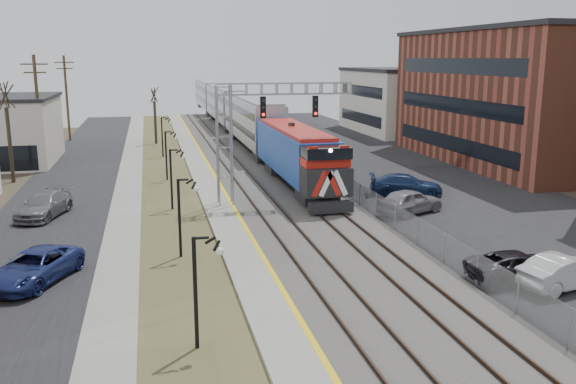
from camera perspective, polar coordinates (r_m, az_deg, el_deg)
name	(u,v)px	position (r m, az deg, el deg)	size (l,w,h in m)	color
street_west	(65,193)	(47.77, -20.13, -0.05)	(7.00, 120.00, 0.04)	black
sidewalk	(128,189)	(47.38, -14.74, 0.23)	(2.00, 120.00, 0.08)	gray
grass_median	(169,188)	(47.37, -11.11, 0.40)	(4.00, 120.00, 0.06)	#484A27
platform	(208,185)	(47.53, -7.50, 0.68)	(2.00, 120.00, 0.24)	gray
ballast_bed	(271,182)	(48.24, -1.58, 0.93)	(8.00, 120.00, 0.20)	#595651
parking_lot	(412,177)	(51.91, 11.52, 1.42)	(16.00, 120.00, 0.04)	black
platform_edge	(219,183)	(47.59, -6.45, 0.87)	(0.24, 120.00, 0.01)	gold
track_near	(246,181)	(47.86, -3.93, 1.03)	(1.58, 120.00, 0.15)	#2D2119
track_far	(290,179)	(48.51, 0.15, 1.21)	(1.58, 120.00, 0.15)	#2D2119
train	(232,111)	(80.45, -5.22, 7.55)	(3.00, 85.85, 5.33)	#123895
signal_gantry	(250,123)	(40.09, -3.56, 6.49)	(9.00, 1.07, 8.15)	gray
lampposts	(179,217)	(30.65, -10.15, -2.36)	(0.14, 62.14, 4.00)	black
fence	(322,171)	(49.08, 3.23, 1.95)	(0.04, 120.00, 1.60)	gray
bare_trees	(53,149)	(51.29, -21.13, 3.74)	(12.30, 42.30, 5.95)	#382D23
car_lot_b	(565,272)	(28.93, 24.52, -6.85)	(1.55, 4.43, 1.46)	#B9B9B9
car_lot_c	(520,268)	(29.02, 20.85, -6.62)	(2.19, 4.74, 1.32)	black
car_lot_d	(406,185)	(44.68, 10.97, 0.63)	(2.11, 5.19, 1.51)	navy
car_lot_e	(410,202)	(39.40, 11.32, -0.90)	(1.89, 4.70, 1.60)	gray
car_street_a	(34,268)	(29.18, -22.65, -6.56)	(2.35, 5.10, 1.42)	navy
car_street_b	(44,206)	(40.75, -21.86, -1.21)	(2.07, 5.10, 1.48)	slate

